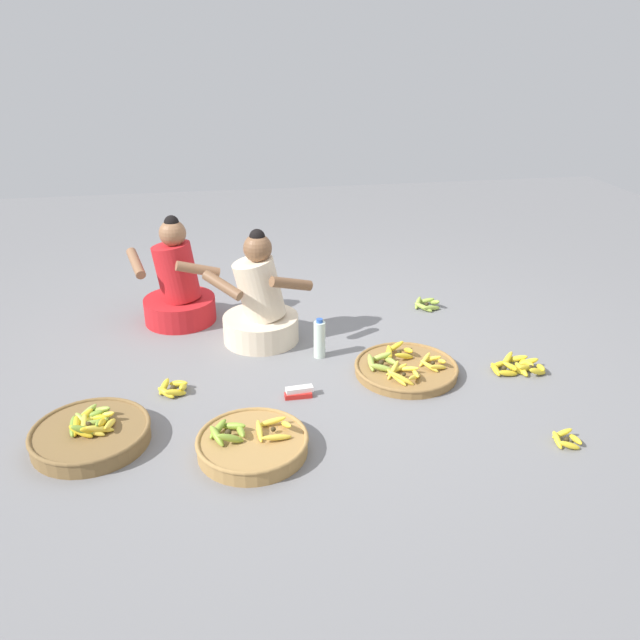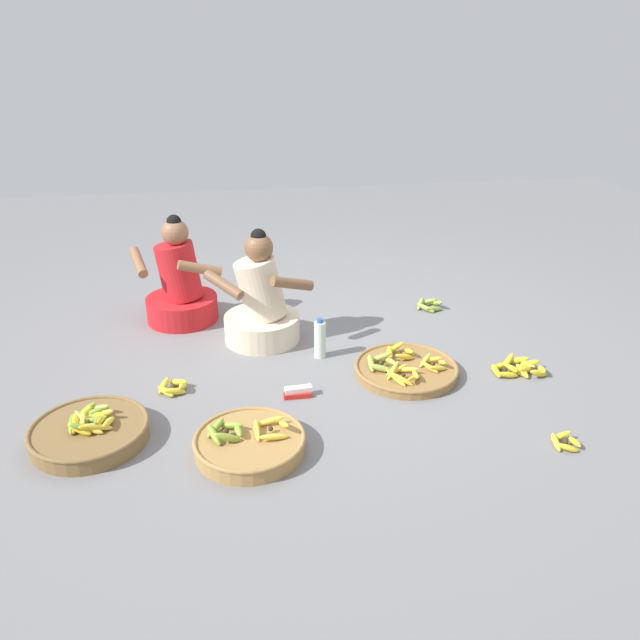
% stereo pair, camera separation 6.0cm
% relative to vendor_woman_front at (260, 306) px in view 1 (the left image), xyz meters
% --- Properties ---
extents(ground_plane, '(10.00, 10.00, 0.00)m').
position_rel_vendor_woman_front_xyz_m(ground_plane, '(0.33, -0.30, -0.25)').
color(ground_plane, slate).
extents(vendor_woman_front, '(0.73, 0.52, 0.80)m').
position_rel_vendor_woman_front_xyz_m(vendor_woman_front, '(0.00, 0.00, 0.00)').
color(vendor_woman_front, beige).
rests_on(vendor_woman_front, ground).
extents(vendor_woman_behind, '(0.67, 0.52, 0.80)m').
position_rel_vendor_woman_front_xyz_m(vendor_woman_behind, '(-0.56, 0.43, 0.00)').
color(vendor_woman_behind, red).
rests_on(vendor_woman_behind, ground).
extents(banana_basket_front_left, '(0.61, 0.61, 0.17)m').
position_rel_vendor_woman_front_xyz_m(banana_basket_front_left, '(-0.98, -1.06, -0.20)').
color(banana_basket_front_left, brown).
rests_on(banana_basket_front_left, ground).
extents(banana_basket_front_right, '(0.65, 0.65, 0.13)m').
position_rel_vendor_woman_front_xyz_m(banana_basket_front_right, '(0.85, -0.63, -0.22)').
color(banana_basket_front_right, olive).
rests_on(banana_basket_front_right, ground).
extents(banana_basket_mid_right, '(0.57, 0.57, 0.16)m').
position_rel_vendor_woman_front_xyz_m(banana_basket_mid_right, '(-0.16, -1.28, -0.20)').
color(banana_basket_mid_right, '#A87F47').
rests_on(banana_basket_mid_right, ground).
extents(loose_bananas_back_left, '(0.21, 0.23, 0.10)m').
position_rel_vendor_woman_front_xyz_m(loose_bananas_back_left, '(1.32, 0.34, -0.22)').
color(loose_bananas_back_left, '#9EB747').
rests_on(loose_bananas_back_left, ground).
extents(loose_bananas_back_center, '(0.34, 0.27, 0.10)m').
position_rel_vendor_woman_front_xyz_m(loose_bananas_back_center, '(1.57, -0.72, -0.22)').
color(loose_bananas_back_center, yellow).
rests_on(loose_bananas_back_center, ground).
extents(loose_bananas_mid_left, '(0.14, 0.15, 0.07)m').
position_rel_vendor_woman_front_xyz_m(loose_bananas_mid_left, '(1.45, -1.49, -0.23)').
color(loose_bananas_mid_left, yellow).
rests_on(loose_bananas_mid_left, ground).
extents(loose_bananas_near_vendor, '(0.20, 0.20, 0.09)m').
position_rel_vendor_woman_front_xyz_m(loose_bananas_near_vendor, '(-0.58, -0.62, -0.22)').
color(loose_bananas_near_vendor, yellow).
rests_on(loose_bananas_near_vendor, ground).
extents(water_bottle, '(0.08, 0.08, 0.27)m').
position_rel_vendor_woman_front_xyz_m(water_bottle, '(0.36, -0.31, -0.13)').
color(water_bottle, silver).
rests_on(water_bottle, ground).
extents(packet_carton_stack, '(0.17, 0.07, 0.06)m').
position_rel_vendor_woman_front_xyz_m(packet_carton_stack, '(0.15, -0.79, -0.22)').
color(packet_carton_stack, red).
rests_on(packet_carton_stack, ground).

